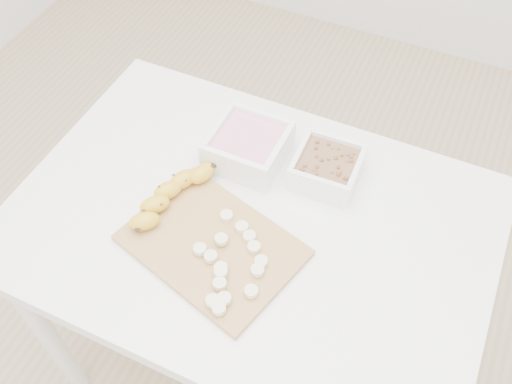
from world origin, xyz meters
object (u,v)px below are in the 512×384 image
at_px(table, 250,245).
at_px(bowl_granola, 327,167).
at_px(banana, 170,196).
at_px(bowl_yogurt, 248,146).
at_px(cutting_board, 212,245).

height_order(table, bowl_granola, bowl_granola).
distance_m(table, bowl_granola, 0.24).
bearing_deg(bowl_granola, banana, -141.85).
xyz_separation_m(table, bowl_yogurt, (-0.08, 0.16, 0.13)).
bearing_deg(banana, cutting_board, 3.76).
distance_m(bowl_yogurt, banana, 0.21).
distance_m(table, cutting_board, 0.14).
bearing_deg(table, bowl_granola, 59.69).
bearing_deg(bowl_yogurt, banana, -114.86).
bearing_deg(bowl_granola, cutting_board, -117.98).
distance_m(table, banana, 0.22).
bearing_deg(cutting_board, banana, 156.12).
bearing_deg(banana, bowl_granola, 65.79).
relative_size(table, bowl_yogurt, 6.16).
bearing_deg(cutting_board, table, 66.70).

